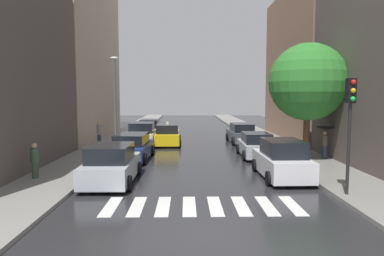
% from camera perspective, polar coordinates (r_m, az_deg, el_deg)
% --- Properties ---
extents(ground_plane, '(28.00, 72.00, 0.04)m').
position_cam_1_polar(ground_plane, '(33.13, -0.04, -1.39)').
color(ground_plane, '#262629').
extents(sidewalk_left, '(3.00, 72.00, 0.15)m').
position_cam_1_polar(sidewalk_left, '(33.64, -11.18, -1.23)').
color(sidewalk_left, gray).
rests_on(sidewalk_left, ground).
extents(sidewalk_right, '(3.00, 72.00, 0.15)m').
position_cam_1_polar(sidewalk_right, '(33.86, 11.03, -1.18)').
color(sidewalk_right, gray).
rests_on(sidewalk_right, ground).
extents(crosswalk_stripes, '(6.75, 2.20, 0.01)m').
position_cam_1_polar(crosswalk_stripes, '(12.38, 1.68, -12.61)').
color(crosswalk_stripes, silver).
rests_on(crosswalk_stripes, ground).
extents(building_left_mid, '(6.00, 15.49, 23.87)m').
position_cam_1_polar(building_left_mid, '(34.40, -19.72, 18.61)').
color(building_left_mid, '#B2A38C').
rests_on(building_left_mid, ground).
extents(building_right_mid, '(6.00, 13.62, 12.94)m').
position_cam_1_polar(building_right_mid, '(32.83, 19.90, 9.59)').
color(building_right_mid, '#8C6B56').
rests_on(building_right_mid, ground).
extents(parked_car_left_nearest, '(2.17, 4.43, 1.70)m').
position_cam_1_polar(parked_car_left_nearest, '(15.76, -13.01, -5.90)').
color(parked_car_left_nearest, '#B2B7BF').
rests_on(parked_car_left_nearest, ground).
extents(parked_car_left_second, '(2.33, 4.86, 1.58)m').
position_cam_1_polar(parked_car_left_second, '(21.20, -9.73, -3.13)').
color(parked_car_left_second, navy).
rests_on(parked_car_left_second, ground).
extents(parked_car_left_third, '(2.19, 4.34, 1.81)m').
position_cam_1_polar(parked_car_left_third, '(26.95, -8.12, -1.13)').
color(parked_car_left_third, silver).
rests_on(parked_car_left_third, ground).
extents(parked_car_left_fourth, '(2.07, 4.55, 1.66)m').
position_cam_1_polar(parked_car_left_fourth, '(32.62, -6.90, -0.12)').
color(parked_car_left_fourth, maroon).
rests_on(parked_car_left_fourth, ground).
extents(parked_car_right_nearest, '(2.12, 4.31, 1.82)m').
position_cam_1_polar(parked_car_right_nearest, '(16.71, 14.48, -5.14)').
color(parked_car_right_nearest, silver).
rests_on(parked_car_right_nearest, ground).
extents(parked_car_right_second, '(2.06, 4.09, 1.54)m').
position_cam_1_polar(parked_car_right_second, '(22.11, 10.39, -2.84)').
color(parked_car_right_second, '#B2B7BF').
rests_on(parked_car_right_second, ground).
extents(parked_car_right_third, '(2.13, 4.55, 1.60)m').
position_cam_1_polar(parked_car_right_third, '(28.64, 8.06, -0.93)').
color(parked_car_right_third, '#474C51').
rests_on(parked_car_right_third, ground).
extents(taxi_midroad, '(2.14, 4.47, 1.81)m').
position_cam_1_polar(taxi_midroad, '(27.28, -4.02, -1.17)').
color(taxi_midroad, yellow).
rests_on(taxi_midroad, ground).
extents(pedestrian_foreground, '(0.36, 0.36, 1.57)m').
position_cam_1_polar(pedestrian_foreground, '(17.08, -24.30, -4.79)').
color(pedestrian_foreground, '#38513D').
rests_on(pedestrian_foreground, sidewalk_left).
extents(pedestrian_near_tree, '(0.36, 0.36, 1.85)m').
position_cam_1_polar(pedestrian_near_tree, '(25.94, -14.94, -0.85)').
color(pedestrian_near_tree, navy).
rests_on(pedestrian_near_tree, sidewalk_left).
extents(pedestrian_by_kerb, '(1.10, 1.10, 1.87)m').
position_cam_1_polar(pedestrian_by_kerb, '(21.78, 20.92, -1.02)').
color(pedestrian_by_kerb, navy).
rests_on(pedestrian_by_kerb, sidewalk_right).
extents(street_tree_right, '(4.42, 4.42, 6.67)m').
position_cam_1_polar(street_tree_right, '(21.14, 18.40, 7.12)').
color(street_tree_right, '#513823').
rests_on(street_tree_right, sidewalk_right).
extents(traffic_light_right_corner, '(0.30, 0.42, 4.30)m').
position_cam_1_polar(traffic_light_right_corner, '(14.00, 24.45, 2.66)').
color(traffic_light_right_corner, black).
rests_on(traffic_light_right_corner, sidewalk_right).
extents(lamp_post_left, '(0.60, 0.28, 6.40)m').
position_cam_1_polar(lamp_post_left, '(25.22, -12.48, 5.27)').
color(lamp_post_left, '#595B60').
rests_on(lamp_post_left, sidewalk_left).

